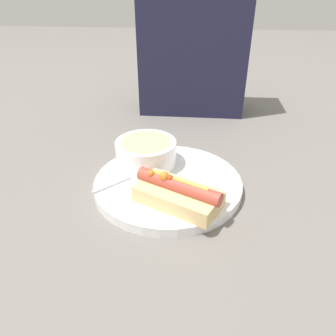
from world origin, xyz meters
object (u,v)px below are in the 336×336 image
(seated_diner, at_px, (193,40))
(spoon, at_px, (140,172))
(soup_bowl, at_px, (146,152))
(hot_dog, at_px, (178,193))

(seated_diner, bearing_deg, spoon, -101.82)
(soup_bowl, xyz_separation_m, seated_diner, (0.08, 0.37, 0.15))
(hot_dog, bearing_deg, spoon, 158.93)
(soup_bowl, relative_size, spoon, 1.07)
(soup_bowl, distance_m, spoon, 0.04)
(seated_diner, bearing_deg, hot_dog, -90.68)
(soup_bowl, distance_m, seated_diner, 0.41)
(hot_dog, distance_m, spoon, 0.12)
(spoon, bearing_deg, soup_bowl, 35.90)
(spoon, height_order, seated_diner, seated_diner)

